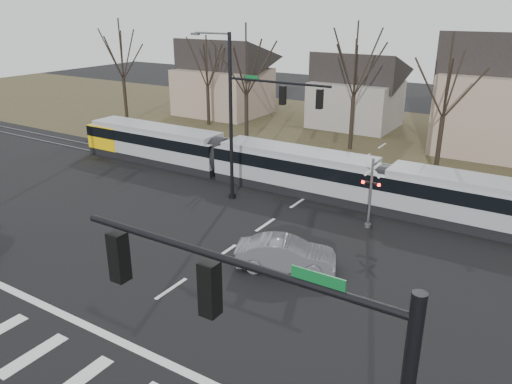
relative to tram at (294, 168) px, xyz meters
The scene contains 14 objects.
ground 16.13m from the tram, 85.11° to the right, with size 140.00×140.00×0.00m, color black.
grass_verge 16.13m from the tram, 85.11° to the left, with size 140.00×28.00×0.01m, color #38331E.
crosswalk 20.10m from the tram, 86.09° to the right, with size 27.00×2.60×0.01m.
stop_line 17.92m from the tram, 85.61° to the right, with size 28.00×0.35×0.01m, color silver.
lane_dashes 2.05m from the tram, ahead, with size 0.18×30.00×0.01m.
rail_pair 2.04m from the tram, ahead, with size 90.00×1.52×0.06m.
tram is the anchor object (origin of this frame).
sedan 10.91m from the tram, 64.15° to the right, with size 4.92×3.31×1.53m, color slate.
signal_pole_far 5.54m from the tram, 106.54° to the right, with size 9.28×0.44×10.20m.
rail_crossing_signal 7.14m from the tram, 26.73° to the right, with size 1.08×0.36×4.00m.
tree_row 11.11m from the tram, 71.39° to the left, with size 59.20×7.20×10.00m.
house_a 26.07m from the tram, 135.99° to the left, with size 9.72×8.64×8.60m.
house_b 20.47m from the tram, 100.29° to the left, with size 8.64×7.56×7.65m.
house_c 20.25m from the tram, 58.62° to the left, with size 10.80×8.64×10.10m.
Camera 1 is at (13.20, -12.08, 11.62)m, focal length 35.00 mm.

